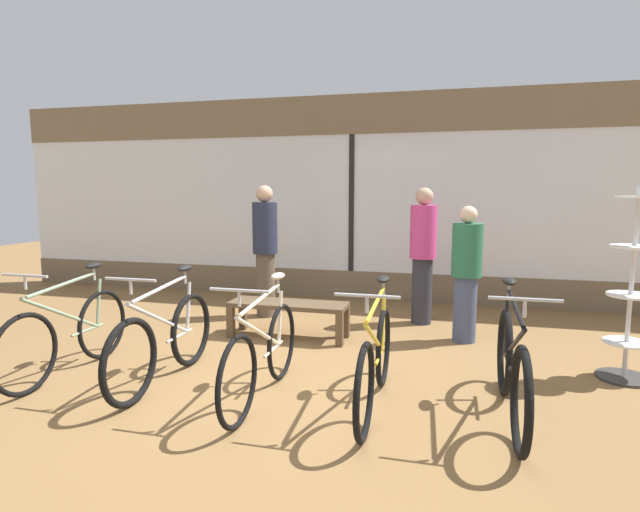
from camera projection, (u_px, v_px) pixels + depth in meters
ground_plane at (276, 381)px, 4.59m from camera, size 24.00×24.00×0.00m
shop_back_wall at (352, 196)px, 7.86m from camera, size 12.00×0.08×3.20m
bicycle_far_left at (69, 333)px, 4.72m from camera, size 0.46×1.70×1.04m
bicycle_left at (164, 340)px, 4.51m from camera, size 0.46×1.72×1.05m
bicycle_center at (263, 353)px, 4.15m from camera, size 0.46×1.70×1.03m
bicycle_right at (375, 361)px, 3.98m from camera, size 0.46×1.73×1.03m
bicycle_far_right at (512, 369)px, 3.78m from camera, size 0.46×1.75×1.05m
accessory_rack at (630, 302)px, 4.55m from camera, size 0.48×0.48×1.78m
display_bench at (288, 309)px, 5.90m from camera, size 1.40×0.44×0.43m
customer_near_rack at (466, 272)px, 5.68m from camera, size 0.47×0.47×1.57m
customer_by_window at (423, 253)px, 6.45m from camera, size 0.46×0.46×1.77m
customer_mid_floor at (265, 248)px, 6.83m from camera, size 0.43×0.43×1.80m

